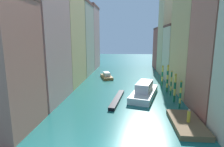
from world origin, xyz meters
name	(u,v)px	position (x,y,z in m)	size (l,w,h in m)	color
ground_plane	(124,84)	(0.00, 24.50, 0.00)	(154.00, 154.00, 0.00)	#1E6B66
building_left_1	(35,34)	(-13.44, 12.77, 10.52)	(8.07, 10.50, 21.01)	tan
building_left_2	(61,35)	(-13.44, 23.74, 10.47)	(8.07, 11.40, 20.91)	#DBB77A
building_left_3	(76,39)	(-13.44, 35.16, 9.66)	(8.07, 10.88, 19.30)	#BCB299
building_left_4	(85,38)	(-13.44, 45.93, 10.05)	(8.07, 10.49, 20.07)	tan
building_right_2	(201,43)	(13.44, 19.55, 9.06)	(8.07, 11.96, 18.11)	#DBB77A
building_right_3	(182,53)	(13.44, 30.06, 6.48)	(8.07, 8.31, 12.95)	beige
building_right_4	(175,34)	(13.44, 38.69, 11.08)	(8.07, 8.35, 22.15)	beige
building_right_5	(167,48)	(13.44, 47.94, 6.62)	(8.07, 9.49, 13.23)	#B25147
waterfront_dock	(187,123)	(7.55, 5.76, 0.29)	(3.28, 6.77, 0.58)	brown
person_on_dock	(189,116)	(7.62, 5.52, 1.28)	(0.36, 0.36, 1.52)	gold
mooring_pole_0	(180,94)	(8.18, 11.14, 2.10)	(0.31, 0.31, 4.10)	#197247
mooring_pole_1	(175,87)	(8.05, 13.82, 2.34)	(0.38, 0.38, 4.56)	#197247
mooring_pole_2	(171,83)	(8.23, 17.14, 2.24)	(0.27, 0.27, 4.39)	#197247
mooring_pole_3	(167,78)	(8.07, 19.51, 2.60)	(0.39, 0.39, 5.08)	#197247
mooring_pole_4	(162,75)	(7.91, 23.73, 2.22)	(0.39, 0.39, 4.33)	#197247
vaporetto_white	(144,91)	(3.56, 16.08, 0.95)	(5.80, 10.23, 2.59)	white
gondola_black	(117,99)	(-0.91, 13.61, 0.25)	(2.04, 9.04, 0.49)	black
motorboat_0	(107,76)	(-4.59, 30.23, 0.54)	(3.92, 6.23, 1.50)	olive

